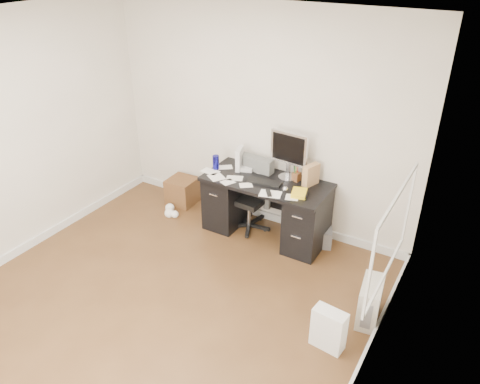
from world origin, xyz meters
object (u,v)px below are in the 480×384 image
at_px(lcd_monitor, 289,156).
at_px(pc_tower, 370,302).
at_px(desk, 266,206).
at_px(keyboard, 264,182).
at_px(wicker_basket, 182,191).
at_px(office_chair, 249,195).

relative_size(lcd_monitor, pc_tower, 1.40).
distance_m(desk, pc_tower, 1.76).
bearing_deg(keyboard, pc_tower, -32.34).
xyz_separation_m(lcd_monitor, keyboard, (-0.18, -0.25, -0.28)).
distance_m(keyboard, wicker_basket, 1.50).
relative_size(lcd_monitor, wicker_basket, 1.63).
xyz_separation_m(keyboard, wicker_basket, (-1.37, 0.19, -0.58)).
bearing_deg(office_chair, desk, -4.37).
xyz_separation_m(desk, lcd_monitor, (0.19, 0.18, 0.65)).
xyz_separation_m(desk, keyboard, (0.01, -0.07, 0.36)).
height_order(desk, lcd_monitor, lcd_monitor).
distance_m(pc_tower, wicker_basket, 3.06).
bearing_deg(lcd_monitor, office_chair, -156.76).
bearing_deg(office_chair, wicker_basket, 179.51).
distance_m(office_chair, wicker_basket, 1.15).
bearing_deg(pc_tower, wicker_basket, 154.18).
relative_size(pc_tower, wicker_basket, 1.16).
relative_size(desk, pc_tower, 3.54).
bearing_deg(desk, pc_tower, -27.45).
bearing_deg(desk, office_chair, 171.98).
height_order(lcd_monitor, keyboard, lcd_monitor).
xyz_separation_m(keyboard, office_chair, (-0.26, 0.11, -0.30)).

